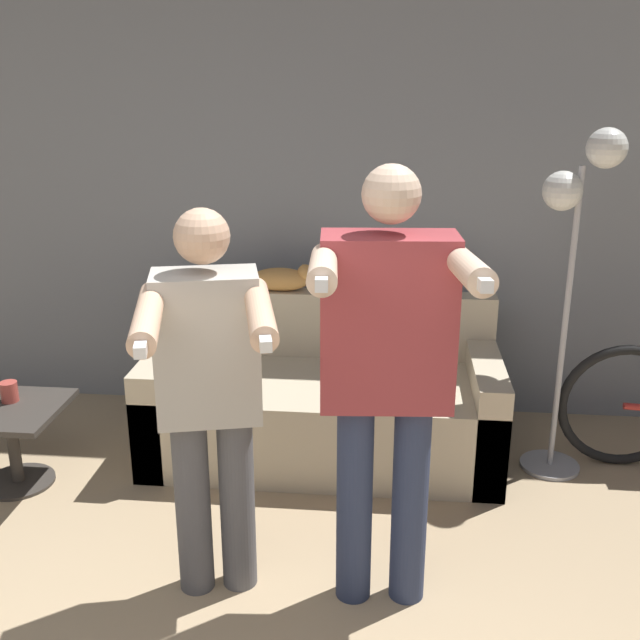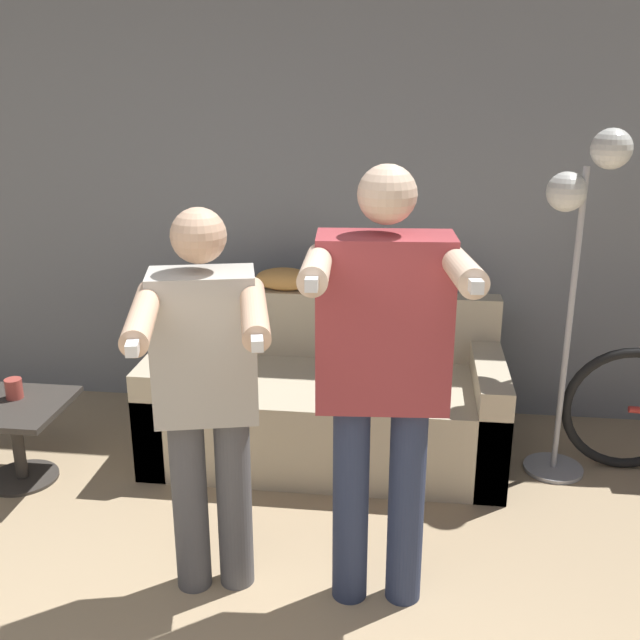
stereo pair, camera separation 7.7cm
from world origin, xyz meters
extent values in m
cube|color=gray|center=(0.00, 3.15, 1.30)|extent=(10.00, 0.05, 2.60)
cube|color=beige|center=(0.41, 2.49, 0.23)|extent=(1.87, 0.86, 0.45)
cube|color=beige|center=(0.41, 2.85, 0.64)|extent=(1.87, 0.14, 0.37)
cube|color=beige|center=(-0.45, 2.49, 0.30)|extent=(0.16, 0.86, 0.59)
cube|color=beige|center=(1.26, 2.49, 0.30)|extent=(0.16, 0.86, 0.59)
cylinder|color=#56565B|center=(0.00, 1.33, 0.38)|extent=(0.14, 0.14, 0.76)
cylinder|color=#56565B|center=(0.17, 1.37, 0.38)|extent=(0.14, 0.14, 0.76)
cube|color=#B7B2A8|center=(0.09, 1.35, 1.04)|extent=(0.42, 0.30, 0.57)
sphere|color=#D8AD8C|center=(0.09, 1.35, 1.46)|extent=(0.20, 0.20, 0.20)
cylinder|color=#D8AD8C|center=(-0.03, 1.06, 1.25)|extent=(0.21, 0.51, 0.11)
cube|color=white|center=(0.03, 0.82, 1.24)|extent=(0.06, 0.13, 0.04)
cylinder|color=#D8AD8C|center=(0.32, 1.15, 1.25)|extent=(0.21, 0.51, 0.11)
cube|color=white|center=(0.38, 0.90, 1.24)|extent=(0.06, 0.13, 0.04)
cylinder|color=#2D3856|center=(0.64, 1.34, 0.42)|extent=(0.14, 0.14, 0.85)
cylinder|color=#2D3856|center=(0.85, 1.35, 0.42)|extent=(0.14, 0.14, 0.85)
cube|color=#9E383D|center=(0.75, 1.35, 1.16)|extent=(0.49, 0.26, 0.64)
sphere|color=beige|center=(0.75, 1.35, 1.62)|extent=(0.20, 0.20, 0.20)
cylinder|color=beige|center=(0.54, 1.08, 1.43)|extent=(0.13, 0.51, 0.13)
cube|color=white|center=(0.56, 0.83, 1.45)|extent=(0.05, 0.13, 0.05)
cylinder|color=beige|center=(0.99, 1.12, 1.43)|extent=(0.13, 0.51, 0.13)
cube|color=white|center=(1.01, 0.87, 1.45)|extent=(0.05, 0.13, 0.05)
ellipsoid|color=tan|center=(0.13, 2.85, 0.89)|extent=(0.33, 0.14, 0.13)
sphere|color=tan|center=(0.27, 2.85, 0.94)|extent=(0.09, 0.09, 0.09)
ellipsoid|color=tan|center=(-0.04, 2.87, 0.85)|extent=(0.18, 0.04, 0.04)
cone|color=tan|center=(0.26, 2.83, 0.97)|extent=(0.03, 0.03, 0.02)
cone|color=tan|center=(0.26, 2.86, 0.97)|extent=(0.03, 0.03, 0.02)
cylinder|color=#B2B2B7|center=(1.63, 2.46, 0.01)|extent=(0.31, 0.31, 0.02)
cylinder|color=#B2B2B7|center=(1.63, 2.46, 0.80)|extent=(0.03, 0.03, 1.59)
sphere|color=white|center=(1.73, 2.46, 1.67)|extent=(0.19, 0.19, 0.19)
sphere|color=white|center=(1.55, 2.46, 1.47)|extent=(0.19, 0.19, 0.19)
cylinder|color=#38332D|center=(-1.12, 2.02, 0.01)|extent=(0.36, 0.36, 0.02)
cylinder|color=#38332D|center=(-1.12, 2.02, 0.20)|extent=(0.06, 0.06, 0.40)
cube|color=#38332D|center=(-1.12, 2.02, 0.41)|extent=(0.51, 0.51, 0.03)
cylinder|color=#B7473D|center=(-1.14, 2.09, 0.48)|extent=(0.09, 0.09, 0.10)
torus|color=black|center=(1.99, 2.53, 0.34)|extent=(0.68, 0.05, 0.68)
camera|label=1|loc=(0.75, -1.18, 2.02)|focal=42.00mm
camera|label=2|loc=(0.83, -1.18, 2.02)|focal=42.00mm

